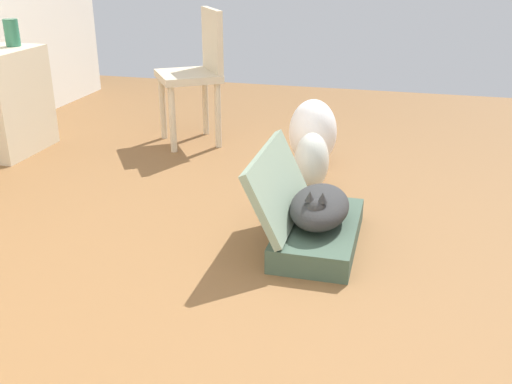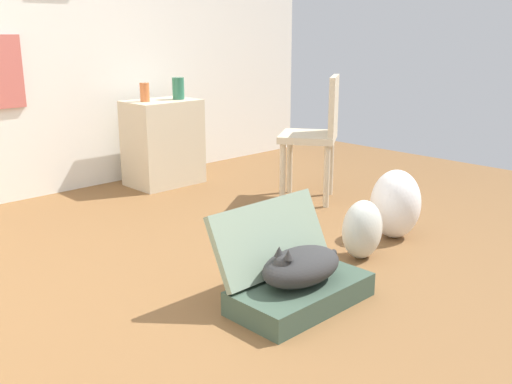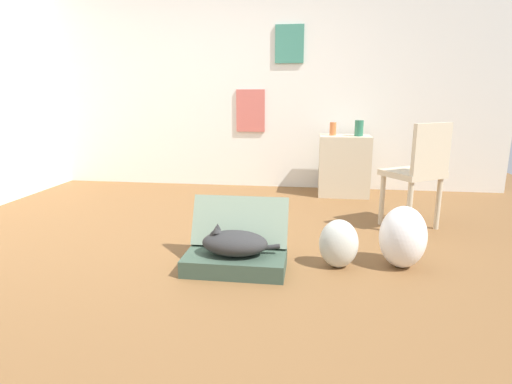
# 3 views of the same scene
# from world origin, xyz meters

# --- Properties ---
(ground_plane) EXTENTS (7.68, 7.68, 0.00)m
(ground_plane) POSITION_xyz_m (0.00, 0.00, 0.00)
(ground_plane) COLOR brown
(ground_plane) RESTS_ON ground
(suitcase_base) EXTENTS (0.68, 0.36, 0.11)m
(suitcase_base) POSITION_xyz_m (0.40, -0.45, 0.06)
(suitcase_base) COLOR #384C3D
(suitcase_base) RESTS_ON ground
(suitcase_lid) EXTENTS (0.68, 0.19, 0.34)m
(suitcase_lid) POSITION_xyz_m (0.40, -0.25, 0.28)
(suitcase_lid) COLOR gray
(suitcase_lid) RESTS_ON suitcase_base
(cat) EXTENTS (0.52, 0.27, 0.20)m
(cat) POSITION_xyz_m (0.39, -0.45, 0.20)
(cat) COLOR #2D2D2D
(cat) RESTS_ON suitcase_base
(plastic_bag_white) EXTENTS (0.27, 0.20, 0.34)m
(plastic_bag_white) POSITION_xyz_m (1.09, -0.30, 0.17)
(plastic_bag_white) COLOR silver
(plastic_bag_white) RESTS_ON ground
(plastic_bag_clear) EXTENTS (0.31, 0.31, 0.43)m
(plastic_bag_clear) POSITION_xyz_m (1.52, -0.23, 0.21)
(plastic_bag_clear) COLOR white
(plastic_bag_clear) RESTS_ON ground
(side_table) EXTENTS (0.57, 0.41, 0.70)m
(side_table) POSITION_xyz_m (1.26, 1.85, 0.35)
(side_table) COLOR beige
(side_table) RESTS_ON ground
(vase_tall) EXTENTS (0.08, 0.08, 0.15)m
(vase_tall) POSITION_xyz_m (1.12, 1.87, 0.77)
(vase_tall) COLOR #CC6B38
(vase_tall) RESTS_ON side_table
(vase_short) EXTENTS (0.10, 0.10, 0.18)m
(vase_short) POSITION_xyz_m (1.41, 1.81, 0.79)
(vase_short) COLOR #2D7051
(vase_short) RESTS_ON side_table
(chair) EXTENTS (0.58, 0.57, 0.93)m
(chair) POSITION_xyz_m (1.80, 0.65, 0.52)
(chair) COLOR beige
(chair) RESTS_ON ground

